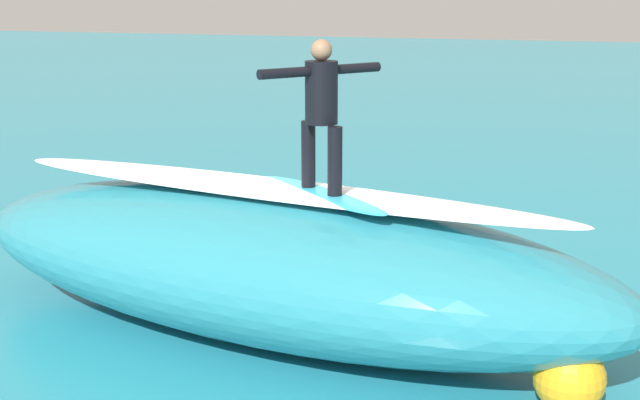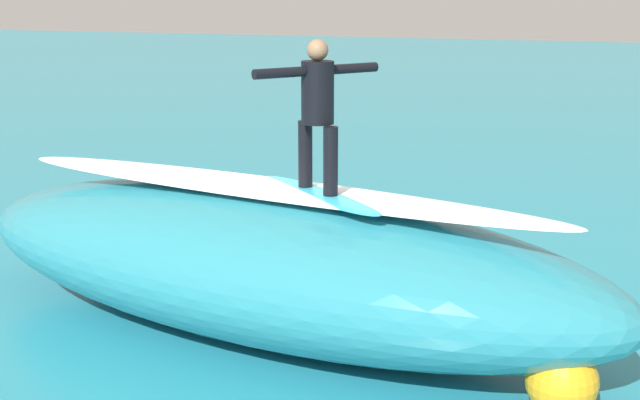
{
  "view_description": "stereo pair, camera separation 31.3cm",
  "coord_description": "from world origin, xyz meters",
  "px_view_note": "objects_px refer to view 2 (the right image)",
  "views": [
    {
      "loc": [
        -3.63,
        10.51,
        4.01
      ],
      "look_at": [
        -0.25,
        0.41,
        1.36
      ],
      "focal_mm": 47.7,
      "sensor_mm": 36.0,
      "label": 1
    },
    {
      "loc": [
        -3.92,
        10.4,
        4.01
      ],
      "look_at": [
        -0.25,
        0.41,
        1.36
      ],
      "focal_mm": 47.7,
      "sensor_mm": 36.0,
      "label": 2
    }
  ],
  "objects_px": {
    "surfer_riding": "(318,104)",
    "buoy_marker": "(562,380)",
    "surfboard_riding": "(318,194)",
    "surfboard_paddling": "(322,263)",
    "surfer_paddling": "(326,249)"
  },
  "relations": [
    {
      "from": "surfboard_riding",
      "to": "surfer_riding",
      "type": "relative_size",
      "value": 1.36
    },
    {
      "from": "surfboard_paddling",
      "to": "buoy_marker",
      "type": "relative_size",
      "value": 1.66
    },
    {
      "from": "surfboard_paddling",
      "to": "buoy_marker",
      "type": "xyz_separation_m",
      "value": [
        -3.73,
        3.48,
        0.31
      ]
    },
    {
      "from": "surfer_paddling",
      "to": "buoy_marker",
      "type": "xyz_separation_m",
      "value": [
        -3.71,
        3.61,
        0.13
      ]
    },
    {
      "from": "surfer_riding",
      "to": "surfer_paddling",
      "type": "relative_size",
      "value": 0.94
    },
    {
      "from": "surfboard_riding",
      "to": "surfboard_paddling",
      "type": "relative_size",
      "value": 1.14
    },
    {
      "from": "buoy_marker",
      "to": "surfer_paddling",
      "type": "bearing_deg",
      "value": -44.25
    },
    {
      "from": "surfer_riding",
      "to": "buoy_marker",
      "type": "relative_size",
      "value": 1.4
    },
    {
      "from": "surfboard_paddling",
      "to": "surfer_paddling",
      "type": "bearing_deg",
      "value": 180.0
    },
    {
      "from": "surfboard_riding",
      "to": "buoy_marker",
      "type": "xyz_separation_m",
      "value": [
        -2.81,
        0.83,
        -1.42
      ]
    },
    {
      "from": "surfboard_riding",
      "to": "surfer_paddling",
      "type": "xyz_separation_m",
      "value": [
        0.89,
        -2.78,
        -1.54
      ]
    },
    {
      "from": "surfboard_riding",
      "to": "surfer_paddling",
      "type": "distance_m",
      "value": 3.31
    },
    {
      "from": "surfboard_riding",
      "to": "surfboard_paddling",
      "type": "xyz_separation_m",
      "value": [
        0.92,
        -2.65,
        -1.73
      ]
    },
    {
      "from": "surfboard_paddling",
      "to": "buoy_marker",
      "type": "height_order",
      "value": "buoy_marker"
    },
    {
      "from": "surfer_riding",
      "to": "surfer_paddling",
      "type": "distance_m",
      "value": 3.89
    }
  ]
}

